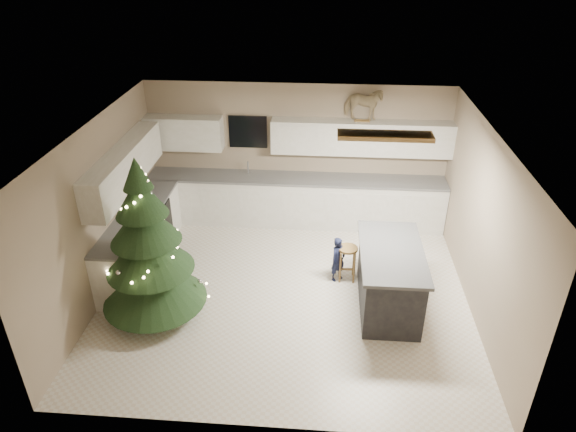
% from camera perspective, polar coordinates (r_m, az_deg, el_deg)
% --- Properties ---
extents(ground_plane, '(5.50, 5.50, 0.00)m').
position_cam_1_polar(ground_plane, '(8.05, -0.20, -8.39)').
color(ground_plane, silver).
extents(room_shell, '(5.52, 5.02, 2.61)m').
position_cam_1_polar(room_shell, '(7.13, -0.04, 2.86)').
color(room_shell, tan).
rests_on(room_shell, ground_plane).
extents(cabinetry, '(5.50, 3.20, 2.00)m').
position_cam_1_polar(cabinetry, '(9.14, -5.06, 2.00)').
color(cabinetry, white).
rests_on(cabinetry, ground_plane).
extents(island, '(0.90, 1.70, 0.95)m').
position_cam_1_polar(island, '(7.66, 11.17, -6.78)').
color(island, black).
rests_on(island, ground_plane).
extents(bar_stool, '(0.31, 0.31, 0.59)m').
position_cam_1_polar(bar_stool, '(8.13, 6.64, -4.38)').
color(bar_stool, olive).
rests_on(bar_stool, ground_plane).
extents(christmas_tree, '(1.53, 1.48, 2.44)m').
position_cam_1_polar(christmas_tree, '(7.34, -15.20, -4.10)').
color(christmas_tree, '#3F2816').
rests_on(christmas_tree, ground_plane).
extents(toddler, '(0.33, 0.32, 0.75)m').
position_cam_1_polar(toddler, '(8.14, 5.60, -4.80)').
color(toddler, black).
rests_on(toddler, ground_plane).
extents(rocking_horse, '(0.72, 0.42, 0.59)m').
position_cam_1_polar(rocking_horse, '(9.10, 8.36, 12.20)').
color(rocking_horse, olive).
rests_on(rocking_horse, cabinetry).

